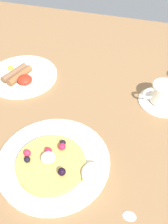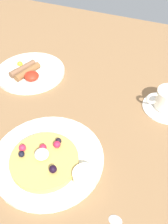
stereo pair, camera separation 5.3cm
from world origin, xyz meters
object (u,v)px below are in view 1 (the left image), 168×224
object	(u,v)px
syrup_ramekin	(94,176)
breakfast_plate	(22,76)
coffee_cup	(163,93)
coffee_saucer	(162,101)
pancake_plate	(54,161)

from	to	relation	value
syrup_ramekin	breakfast_plate	distance (cm)	46.33
syrup_ramekin	coffee_cup	xyz separation A→B (cm)	(12.02, 32.33, 1.18)
coffee_cup	syrup_ramekin	bearing A→B (deg)	-110.39
syrup_ramekin	breakfast_plate	world-z (taller)	syrup_ramekin
syrup_ramekin	coffee_cup	size ratio (longest dim) A/B	0.56
syrup_ramekin	coffee_saucer	world-z (taller)	syrup_ramekin
breakfast_plate	coffee_saucer	distance (cm)	46.42
breakfast_plate	coffee_saucer	world-z (taller)	breakfast_plate
pancake_plate	coffee_saucer	size ratio (longest dim) A/B	1.95
pancake_plate	syrup_ramekin	xyz separation A→B (cm)	(10.72, -2.09, 1.93)
coffee_cup	coffee_saucer	bearing A→B (deg)	26.11
coffee_saucer	breakfast_plate	bearing A→B (deg)	-178.46
pancake_plate	coffee_saucer	xyz separation A→B (cm)	(22.90, 30.32, -0.21)
syrup_ramekin	pancake_plate	bearing A→B (deg)	168.99
coffee_saucer	coffee_cup	size ratio (longest dim) A/B	1.41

